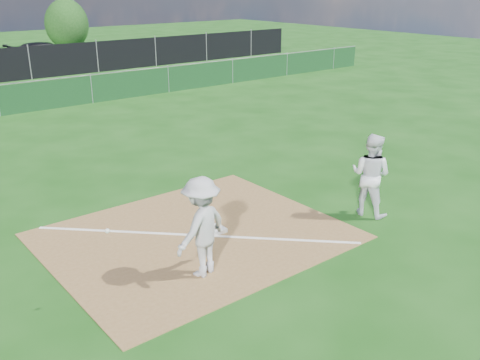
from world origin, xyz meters
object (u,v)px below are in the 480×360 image
Objects in this scene: car_right at (47,53)px; runner at (371,175)px; tree_right at (67,24)px; first_base at (215,230)px; play_at_first at (202,227)px.

runner is at bearing 174.52° from car_right.
car_right is at bearing -122.44° from tree_right.
tree_right reaches higher than first_base.
runner is 28.58m from car_right.
first_base is 0.20× the size of runner.
runner is 0.39× the size of car_right.
play_at_first is 0.50× the size of car_right.
tree_right is at bearing -26.18° from runner.
play_at_first is at bearing 165.45° from car_right.
play_at_first is 4.62m from runner.
first_base is at bearing -107.21° from tree_right.
car_right is at bearing 76.90° from first_base.
play_at_first is at bearing 73.03° from runner.
car_right is 1.27× the size of tree_right.
first_base is at bearing 167.23° from car_right.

